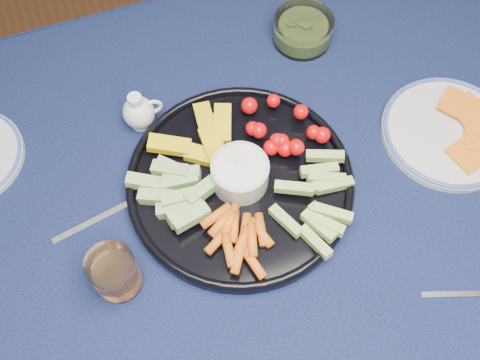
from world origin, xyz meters
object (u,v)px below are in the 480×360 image
object	(u,v)px
pickle_bowl	(303,31)
cheese_plate	(449,131)
crudite_platter	(239,180)
juice_tumbler	(115,273)
dining_table	(275,225)
creamer_pitcher	(139,112)

from	to	relation	value
pickle_bowl	cheese_plate	size ratio (longest dim) A/B	0.49
crudite_platter	juice_tumbler	distance (m)	0.25
cheese_plate	juice_tumbler	distance (m)	0.62
dining_table	creamer_pitcher	bearing A→B (deg)	125.56
crudite_platter	pickle_bowl	bearing A→B (deg)	49.07
creamer_pitcher	pickle_bowl	size ratio (longest dim) A/B	0.68
crudite_platter	creamer_pitcher	world-z (taller)	crudite_platter
crudite_platter	pickle_bowl	world-z (taller)	crudite_platter
juice_tumbler	crudite_platter	bearing A→B (deg)	21.91
creamer_pitcher	juice_tumbler	distance (m)	0.30
pickle_bowl	dining_table	bearing A→B (deg)	-119.28
crudite_platter	cheese_plate	size ratio (longest dim) A/B	1.61
creamer_pitcher	cheese_plate	size ratio (longest dim) A/B	0.33
crudite_platter	juice_tumbler	xyz separation A→B (m)	(-0.23, -0.09, 0.02)
dining_table	cheese_plate	bearing A→B (deg)	4.31
creamer_pitcher	juice_tumbler	size ratio (longest dim) A/B	0.91
dining_table	crudite_platter	xyz separation A→B (m)	(-0.05, 0.06, 0.11)
pickle_bowl	juice_tumbler	distance (m)	0.59
pickle_bowl	juice_tumbler	xyz separation A→B (m)	(-0.46, -0.36, 0.01)
dining_table	crudite_platter	distance (m)	0.13
dining_table	crudite_platter	size ratio (longest dim) A/B	4.34
crudite_platter	dining_table	bearing A→B (deg)	-48.56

